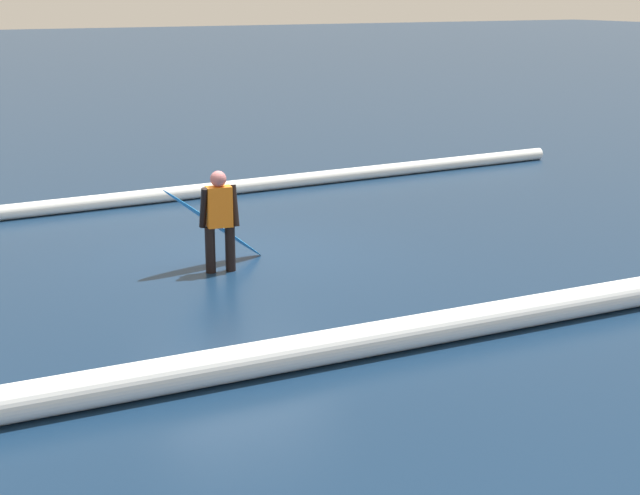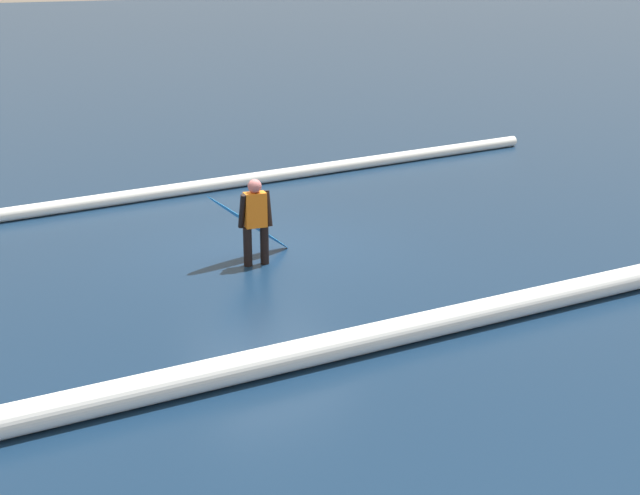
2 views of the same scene
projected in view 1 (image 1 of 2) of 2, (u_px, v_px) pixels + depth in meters
ground_plane at (237, 255)px, 13.84m from camera, size 178.97×178.97×0.00m
surfer at (219, 216)px, 12.81m from camera, size 0.51×0.27×1.41m
surfboard at (214, 224)px, 13.18m from camera, size 1.62×0.57×1.22m
wave_crest_foreground at (5, 212)px, 15.92m from camera, size 23.95×0.98×0.26m
wave_crest_midground at (157, 377)px, 8.98m from camera, size 24.70×1.34×0.36m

